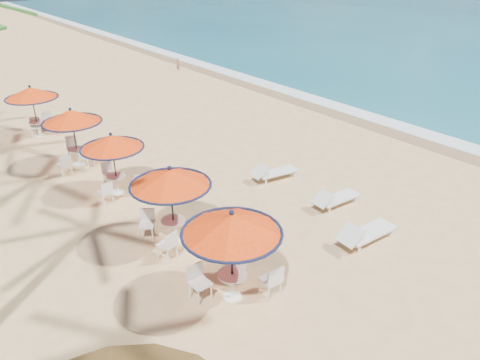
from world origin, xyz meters
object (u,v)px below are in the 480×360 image
object	(u,v)px
station_3	(72,124)
station_0	(233,234)
station_4	(32,97)
lounger_near	(365,233)
lounger_far	(273,172)
station_2	(113,149)
station_1	(171,188)
lounger_mid	(335,198)

from	to	relation	value
station_3	station_0	bearing A→B (deg)	-89.54
station_3	station_4	bearing A→B (deg)	92.46
station_0	station_4	bearing A→B (deg)	91.06
lounger_near	lounger_far	bearing A→B (deg)	83.84
station_2	lounger_far	xyz separation A→B (m)	(5.08, -2.62, -1.37)
station_1	lounger_far	size ratio (longest dim) A/B	1.28
station_0	lounger_far	size ratio (longest dim) A/B	1.31
lounger_mid	lounger_near	bearing A→B (deg)	-112.73
station_2	station_3	distance (m)	3.22
station_0	station_3	bearing A→B (deg)	90.46
station_1	station_3	distance (m)	7.14
station_2	lounger_mid	distance (m)	7.75
lounger_far	lounger_mid	bearing A→B (deg)	-75.69
lounger_mid	station_3	bearing A→B (deg)	125.69
station_0	station_4	xyz separation A→B (m)	(-0.27, 14.53, -0.01)
station_4	lounger_near	distance (m)	15.85
station_1	lounger_mid	distance (m)	5.78
station_2	lounger_far	distance (m)	5.88
lounger_mid	station_2	bearing A→B (deg)	137.43
station_0	lounger_near	world-z (taller)	station_0
station_2	station_0	bearing A→B (deg)	-91.16
lounger_far	station_2	bearing A→B (deg)	161.79
lounger_mid	station_1	bearing A→B (deg)	167.13
station_4	lounger_mid	bearing A→B (deg)	-66.13
station_4	lounger_mid	xyz separation A→B (m)	(5.76, -13.01, -1.54)
lounger_near	station_0	bearing A→B (deg)	175.78
station_3	lounger_far	xyz separation A→B (m)	(5.31, -5.83, -1.44)
station_4	lounger_mid	size ratio (longest dim) A/B	1.30
station_4	lounger_near	xyz separation A→B (m)	(4.78, -15.04, -1.50)
station_4	lounger_mid	distance (m)	14.31
station_0	lounger_far	xyz separation A→B (m)	(5.23, 4.35, -1.54)
station_2	lounger_far	size ratio (longest dim) A/B	1.19
station_2	lounger_mid	xyz separation A→B (m)	(5.35, -5.44, -1.37)
station_0	lounger_near	size ratio (longest dim) A/B	1.21
station_4	station_2	bearing A→B (deg)	-86.90
station_0	station_3	size ratio (longest dim) A/B	1.05
station_1	station_2	distance (m)	3.92
station_4	lounger_far	xyz separation A→B (m)	(5.49, -10.18, -1.53)
lounger_mid	lounger_far	size ratio (longest dim) A/B	0.96
station_0	station_2	size ratio (longest dim) A/B	1.10
station_3	lounger_near	world-z (taller)	station_3
station_0	lounger_near	bearing A→B (deg)	-6.42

